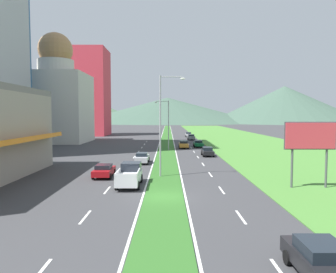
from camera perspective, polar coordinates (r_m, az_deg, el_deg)
ground_plane at (r=26.21m, az=-0.60°, el=-10.88°), size 600.00×600.00×0.00m
grass_median at (r=85.61m, az=-0.09°, el=-0.62°), size 3.20×240.00×0.06m
grass_verge_right at (r=87.98m, az=13.45°, el=-0.61°), size 24.00×240.00×0.06m
lane_dash_left_2 at (r=22.02m, az=-14.57°, el=-13.86°), size 0.16×2.80×0.01m
lane_dash_left_3 at (r=29.05m, az=-10.79°, el=-9.47°), size 0.16×2.80×0.01m
lane_dash_left_4 at (r=36.25m, az=-8.54°, el=-6.78°), size 0.16×2.80×0.01m
lane_dash_left_5 at (r=43.54m, az=-7.06°, el=-4.99°), size 0.16×2.80×0.01m
lane_dash_left_6 at (r=50.89m, az=-6.00°, el=-3.71°), size 0.16×2.80×0.01m
lane_dash_left_7 at (r=58.26m, az=-5.22°, el=-2.75°), size 0.16×2.80×0.01m
lane_dash_left_8 at (r=65.66m, az=-4.61°, el=-2.00°), size 0.16×2.80×0.01m
lane_dash_left_9 at (r=73.07m, az=-4.13°, el=-1.41°), size 0.16×2.80×0.01m
lane_dash_left_10 at (r=80.49m, az=-3.74°, el=-0.93°), size 0.16×2.80×0.01m
lane_dash_right_2 at (r=21.87m, az=13.13°, el=-13.96°), size 0.16×2.80×0.01m
lane_dash_right_3 at (r=28.94m, az=9.76°, el=-9.51°), size 0.16×2.80×0.01m
lane_dash_right_4 at (r=36.16m, az=7.77°, el=-6.80°), size 0.16×2.80×0.01m
lane_dash_right_5 at (r=43.47m, az=6.46°, el=-5.00°), size 0.16×2.80×0.01m
lane_dash_right_6 at (r=50.82m, az=5.53°, el=-3.71°), size 0.16×2.80×0.01m
lane_dash_right_7 at (r=58.21m, az=4.84°, el=-2.75°), size 0.16×2.80×0.01m
lane_dash_right_8 at (r=65.61m, az=4.30°, el=-2.01°), size 0.16×2.80×0.01m
lane_dash_right_9 at (r=73.02m, az=3.88°, el=-1.41°), size 0.16×2.80×0.01m
lane_dash_right_10 at (r=80.45m, az=3.53°, el=-0.93°), size 0.16×2.80×0.01m
edge_line_median_left at (r=85.63m, az=-1.26°, el=-0.64°), size 0.16×240.00×0.01m
edge_line_median_right at (r=85.62m, az=1.08°, el=-0.64°), size 0.16×240.00×0.01m
domed_building at (r=83.55m, az=-19.32°, el=6.42°), size 15.10×15.10×26.90m
midrise_colored at (r=109.67m, az=-14.13°, el=7.69°), size 13.12×13.12×28.56m
hill_far_left at (r=340.87m, az=-19.63°, el=5.60°), size 182.74×182.74×37.15m
hill_far_center at (r=305.71m, az=0.03°, el=4.79°), size 176.65×176.65×23.75m
hill_far_right at (r=300.65m, az=20.35°, el=5.42°), size 134.29×134.29×32.64m
street_lamp_near at (r=34.00m, az=-0.84°, el=3.01°), size 2.79×0.34×10.92m
street_lamp_mid at (r=59.43m, az=-0.05°, el=2.61°), size 2.72×0.42×9.43m
billboard_roadside at (r=31.37m, az=24.38°, el=-0.42°), size 4.68×0.28×6.08m
car_0 at (r=66.95m, az=5.62°, el=-1.27°), size 1.95×4.53×1.44m
car_1 at (r=98.38m, az=3.84°, el=0.36°), size 1.88×4.44×1.46m
car_2 at (r=44.30m, az=-4.56°, el=-3.83°), size 1.90×4.41×1.48m
car_3 at (r=52.35m, az=7.26°, el=-2.70°), size 1.87×4.10×1.46m
car_4 at (r=34.99m, az=-11.34°, el=-6.02°), size 2.00×4.16×1.38m
car_5 at (r=64.42m, az=2.96°, el=-1.43°), size 1.96×4.28×1.50m
car_6 at (r=15.02m, az=26.29°, el=-19.61°), size 2.04×4.50×1.51m
car_7 at (r=86.48m, az=4.32°, el=-0.09°), size 1.95×4.46×1.50m
pickup_truck_0 at (r=30.54m, az=-6.77°, el=-6.90°), size 2.18×5.40×2.00m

